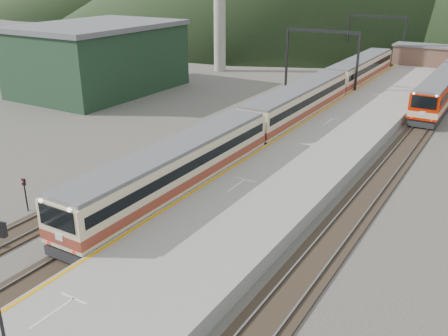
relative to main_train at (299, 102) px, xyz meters
The scene contains 11 objects.
track_main 2.61m from the main_train, 90.00° to the right, with size 2.60×200.00×0.23m.
track_far 5.64m from the main_train, 162.12° to the right, with size 2.60×200.00×0.23m.
track_second 11.79m from the main_train, ahead, with size 2.60×200.00×0.23m.
platform 6.86m from the main_train, 32.83° to the right, with size 8.00×100.00×1.00m, color gray.
gantry_near 14.12m from the main_train, 102.02° to the left, with size 9.55×0.25×8.00m.
gantry_far 38.65m from the main_train, 94.25° to the left, with size 9.55×0.25×8.00m.
warehouse 28.09m from the main_train, behind, with size 14.50×20.50×8.60m.
station_shed 36.82m from the main_train, 81.25° to the left, with size 9.40×4.40×3.10m.
main_train is the anchor object (origin of this frame).
short_signal_b 11.11m from the main_train, 107.20° to the right, with size 0.24×0.19×2.27m.
short_signal_c 29.17m from the main_train, 103.96° to the right, with size 0.24×0.19×2.27m.
Camera 1 is at (19.21, -5.31, 14.70)m, focal length 40.00 mm.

